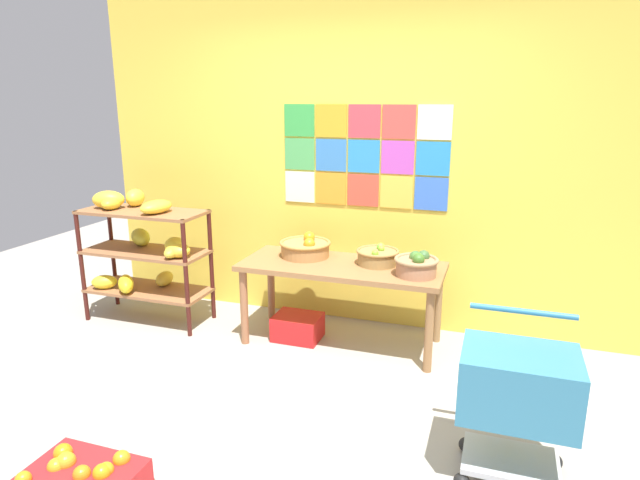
# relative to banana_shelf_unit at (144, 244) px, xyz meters

# --- Properties ---
(ground) EXTENTS (9.36, 9.36, 0.00)m
(ground) POSITION_rel_banana_shelf_unit_xyz_m (1.64, -1.10, -0.68)
(ground) COLOR gray
(back_wall_with_art) EXTENTS (4.49, 0.07, 2.69)m
(back_wall_with_art) POSITION_rel_banana_shelf_unit_xyz_m (1.64, 0.60, 0.67)
(back_wall_with_art) COLOR yellow
(back_wall_with_art) RESTS_ON ground
(banana_shelf_unit) EXTENTS (1.05, 0.56, 1.11)m
(banana_shelf_unit) POSITION_rel_banana_shelf_unit_xyz_m (0.00, 0.00, 0.00)
(banana_shelf_unit) COLOR #3F1511
(banana_shelf_unit) RESTS_ON ground
(display_table) EXTENTS (1.53, 0.63, 0.64)m
(display_table) POSITION_rel_banana_shelf_unit_xyz_m (1.70, 0.09, -0.11)
(display_table) COLOR #92633A
(display_table) RESTS_ON ground
(fruit_basket_left) EXTENTS (0.32, 0.32, 0.15)m
(fruit_basket_left) POSITION_rel_banana_shelf_unit_xyz_m (1.95, 0.18, 0.03)
(fruit_basket_left) COLOR olive
(fruit_basket_left) RESTS_ON display_table
(fruit_basket_centre) EXTENTS (0.41, 0.41, 0.18)m
(fruit_basket_centre) POSITION_rel_banana_shelf_unit_xyz_m (1.36, 0.20, 0.04)
(fruit_basket_centre) COLOR #A77642
(fruit_basket_centre) RESTS_ON display_table
(fruit_basket_right) EXTENTS (0.31, 0.31, 0.18)m
(fruit_basket_right) POSITION_rel_banana_shelf_unit_xyz_m (2.27, 0.00, 0.05)
(fruit_basket_right) COLOR #A47151
(fruit_basket_right) RESTS_ON display_table
(produce_crate_under_table) EXTENTS (0.36, 0.28, 0.20)m
(produce_crate_under_table) POSITION_rel_banana_shelf_unit_xyz_m (1.35, 0.04, -0.58)
(produce_crate_under_table) COLOR red
(produce_crate_under_table) RESTS_ON ground
(shopping_cart) EXTENTS (0.54, 0.45, 0.83)m
(shopping_cart) POSITION_rel_banana_shelf_unit_xyz_m (2.95, -1.14, -0.18)
(shopping_cart) COLOR black
(shopping_cart) RESTS_ON ground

